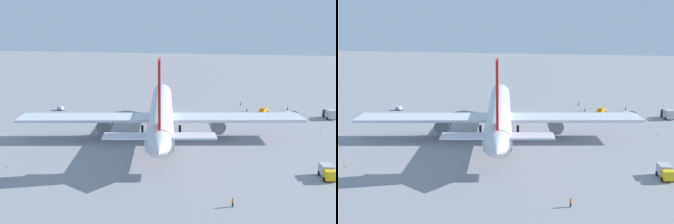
# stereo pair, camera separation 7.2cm
# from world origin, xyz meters

# --- Properties ---
(ground_plane) EXTENTS (600.00, 600.00, 0.00)m
(ground_plane) POSITION_xyz_m (0.00, 0.00, 0.00)
(ground_plane) COLOR gray
(airliner) EXTENTS (70.45, 76.95, 23.95)m
(airliner) POSITION_xyz_m (-1.33, -0.30, 6.61)
(airliner) COLOR silver
(airliner) RESTS_ON ground
(service_truck_1) EXTENTS (5.30, 3.18, 2.65)m
(service_truck_1) POSITION_xyz_m (-23.53, -40.00, 1.47)
(service_truck_1) COLOR yellow
(service_truck_1) RESTS_ON ground
(service_truck_2) EXTENTS (4.86, 4.92, 2.68)m
(service_truck_2) POSITION_xyz_m (26.53, -37.51, 1.48)
(service_truck_2) COLOR black
(service_truck_2) RESTS_ON ground
(service_truck_3) EXTENTS (6.09, 3.61, 3.15)m
(service_truck_3) POSITION_xyz_m (30.33, -50.56, 1.67)
(service_truck_3) COLOR black
(service_truck_3) RESTS_ON ground
(service_van) EXTENTS (4.78, 3.44, 1.97)m
(service_van) POSITION_xyz_m (34.09, -29.33, 1.03)
(service_van) COLOR orange
(service_van) RESTS_ON ground
(baggage_cart_0) EXTENTS (2.52, 3.42, 1.48)m
(baggage_cart_0) POSITION_xyz_m (24.25, 43.05, 0.80)
(baggage_cart_0) COLOR #26598C
(baggage_cart_0) RESTS_ON ground
(ground_worker_0) EXTENTS (0.42, 0.42, 1.60)m
(ground_worker_0) POSITION_xyz_m (32.81, -37.45, 0.81)
(ground_worker_0) COLOR #3F3F47
(ground_worker_0) RESTS_ON ground
(ground_worker_1) EXTENTS (0.56, 0.56, 1.64)m
(ground_worker_1) POSITION_xyz_m (45.86, -21.21, 0.83)
(ground_worker_1) COLOR #3F3F47
(ground_worker_1) RESTS_ON ground
(ground_worker_2) EXTENTS (0.50, 0.50, 1.78)m
(ground_worker_2) POSITION_xyz_m (35.95, -23.60, 0.91)
(ground_worker_2) COLOR black
(ground_worker_2) RESTS_ON ground
(ground_worker_3) EXTENTS (0.53, 0.53, 1.61)m
(ground_worker_3) POSITION_xyz_m (40.68, -38.17, 0.81)
(ground_worker_3) COLOR black
(ground_worker_3) RESTS_ON ground
(ground_worker_4) EXTENTS (0.55, 0.55, 1.69)m
(ground_worker_4) POSITION_xyz_m (-40.22, -21.64, 0.86)
(ground_worker_4) COLOR navy
(ground_worker_4) RESTS_ON ground
(traffic_cone_1) EXTENTS (0.36, 0.36, 0.55)m
(traffic_cone_1) POSITION_xyz_m (-31.33, 27.46, 0.28)
(traffic_cone_1) COLOR orange
(traffic_cone_1) RESTS_ON ground
(traffic_cone_2) EXTENTS (0.36, 0.36, 0.55)m
(traffic_cone_2) POSITION_xyz_m (32.00, 32.23, 0.28)
(traffic_cone_2) COLOR orange
(traffic_cone_2) RESTS_ON ground
(traffic_cone_3) EXTENTS (0.36, 0.36, 0.55)m
(traffic_cone_3) POSITION_xyz_m (9.68, -44.27, 0.28)
(traffic_cone_3) COLOR orange
(traffic_cone_3) RESTS_ON ground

